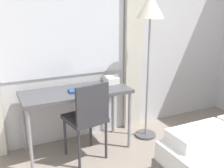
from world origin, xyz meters
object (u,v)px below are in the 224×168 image
at_px(telephone, 111,80).
at_px(desk, 76,96).
at_px(desk_chair, 87,115).
at_px(book, 79,90).
at_px(standing_lamp, 150,17).

bearing_deg(telephone, desk, -169.24).
distance_m(desk, telephone, 0.51).
relative_size(desk, desk_chair, 1.36).
distance_m(telephone, book, 0.50).
xyz_separation_m(desk, book, (0.02, -0.04, 0.08)).
bearing_deg(desk_chair, telephone, 27.67).
height_order(telephone, book, telephone).
height_order(desk_chair, book, desk_chair).
xyz_separation_m(telephone, book, (-0.48, -0.14, -0.03)).
relative_size(desk_chair, book, 3.82).
bearing_deg(telephone, book, -163.85).
xyz_separation_m(desk, telephone, (0.49, 0.09, 0.11)).
bearing_deg(book, desk_chair, -83.21).
height_order(standing_lamp, book, standing_lamp).
relative_size(desk, standing_lamp, 0.68).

